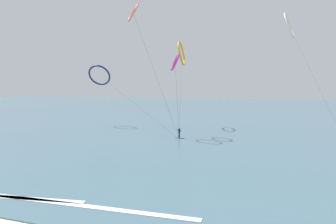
{
  "coord_description": "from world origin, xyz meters",
  "views": [
    {
      "loc": [
        8.32,
        -4.22,
        7.8
      ],
      "look_at": [
        0.0,
        22.52,
        5.33
      ],
      "focal_mm": 28.54,
      "sensor_mm": 36.0,
      "label": 1
    }
  ],
  "objects": [
    {
      "name": "wave_crest_far",
      "position": [
        -3.04,
        10.23,
        0.06
      ],
      "size": [
        17.61,
        1.35,
        0.12
      ],
      "primitive_type": "cube",
      "rotation": [
        0.0,
        0.0,
        0.05
      ],
      "color": "white",
      "rests_on": "ground"
    },
    {
      "name": "kite_ivory",
      "position": [
        15.08,
        53.23,
        19.84
      ],
      "size": [
        6.69,
        23.83,
        22.52
      ],
      "rotation": [
        0.0,
        0.0,
        1.31
      ],
      "color": "silver",
      "rests_on": "ground"
    },
    {
      "name": "sea_water",
      "position": [
        0.0,
        107.52,
        0.04
      ],
      "size": [
        400.0,
        200.0,
        0.08
      ],
      "primitive_type": "cube",
      "color": "slate",
      "rests_on": "ground"
    },
    {
      "name": "kite_navy",
      "position": [
        -22.48,
        45.84,
        10.58
      ],
      "size": [
        22.89,
        12.13,
        12.74
      ],
      "rotation": [
        0.0,
        0.0,
        3.28
      ],
      "color": "navy",
      "rests_on": "ground"
    },
    {
      "name": "surfer_cobalt",
      "position": [
        -2.19,
        35.46,
        0.82
      ],
      "size": [
        1.4,
        0.61,
        1.7
      ],
      "rotation": [
        0.0,
        0.0,
        4.59
      ],
      "color": "#2647B7",
      "rests_on": "ground"
    },
    {
      "name": "kite_magenta",
      "position": [
        -3.97,
        39.35,
        12.2
      ],
      "size": [
        3.12,
        5.67,
        13.72
      ],
      "rotation": [
        0.0,
        0.0,
        5.11
      ],
      "color": "#CC288E",
      "rests_on": "ground"
    },
    {
      "name": "kite_amber",
      "position": [
        -5.73,
        50.47,
        15.05
      ],
      "size": [
        4.41,
        17.64,
        17.62
      ],
      "rotation": [
        0.0,
        0.0,
        1.64
      ],
      "color": "orange",
      "rests_on": "ground"
    },
    {
      "name": "kite_coral",
      "position": [
        -11.41,
        39.02,
        20.76
      ],
      "size": [
        11.08,
        5.6,
        22.43
      ],
      "rotation": [
        0.0,
        0.0,
        5.35
      ],
      "color": "#EA7260",
      "rests_on": "ground"
    }
  ]
}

